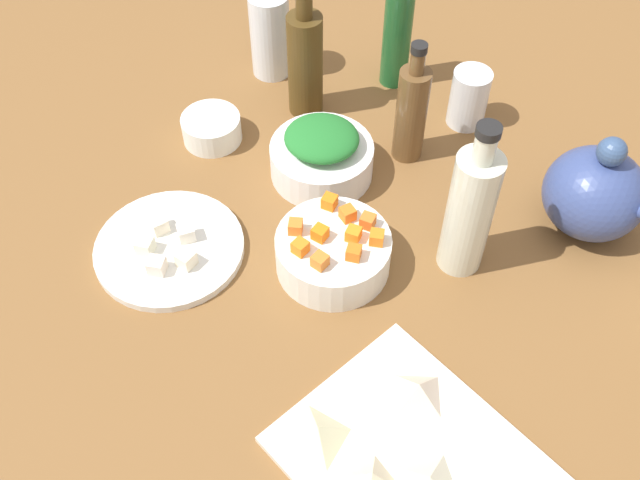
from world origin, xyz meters
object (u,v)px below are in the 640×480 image
bottle_1 (411,112)px  drinking_glass_2 (469,98)px  cutting_board (418,466)px  drinking_glass_1 (270,35)px  bottle_0 (397,33)px  bottle_2 (470,210)px  bottle_3 (305,62)px  teapot (595,193)px  bowl_carrots (333,253)px  bowl_greens (322,160)px  bowl_small_side (212,128)px  plate_tofu (169,248)px

bottle_1 → drinking_glass_2: bearing=84.2°
cutting_board → drinking_glass_1: drinking_glass_1 is taller
bottle_0 → drinking_glass_2: bearing=4.0°
bottle_2 → bottle_3: bearing=171.5°
teapot → bottle_1: bearing=-163.6°
teapot → bottle_0: bottle_0 is taller
cutting_board → bottle_3: (-53.33, 31.20, 8.81)cm
cutting_board → bottle_3: 62.41cm
cutting_board → drinking_glass_1: bearing=152.6°
bottle_2 → drinking_glass_1: (-48.42, 7.81, -2.93)cm
bowl_carrots → cutting_board: bearing=-24.8°
cutting_board → bowl_greens: bearing=150.4°
bowl_greens → bottle_0: (-7.94, 23.68, 6.61)cm
bottle_1 → bowl_greens: bearing=-114.5°
drinking_glass_1 → bottle_2: bearing=-9.2°
bottle_2 → bowl_carrots: bearing=-129.4°
bowl_greens → bottle_1: bearing=65.5°
bottle_2 → bottle_3: 37.66cm
bottle_2 → bottle_3: bottle_2 is taller
bottle_0 → drinking_glass_1: bearing=-139.7°
teapot → bottle_3: size_ratio=0.71×
bowl_small_side → bottle_0: 33.22cm
bowl_carrots → bottle_2: size_ratio=0.63×
plate_tofu → bottle_2: bottle_2 is taller
plate_tofu → bowl_greens: (3.07, 25.52, 2.08)cm
bottle_0 → drinking_glass_1: 20.75cm
bowl_greens → bottle_0: 25.84cm
bottle_2 → plate_tofu: bearing=-134.8°
bottle_0 → drinking_glass_2: (14.87, 1.03, -4.57)cm
bowl_small_side → teapot: 56.85cm
drinking_glass_1 → drinking_glass_2: drinking_glass_1 is taller
bowl_greens → bottle_2: (24.73, 2.51, 7.48)cm
bottle_0 → drinking_glass_2: bottle_0 is taller
plate_tofu → bowl_carrots: bowl_carrots is taller
cutting_board → bowl_carrots: (-26.94, 12.43, 2.26)cm
bowl_carrots → bottle_0: (-21.82, 34.41, 6.53)cm
bowl_greens → bowl_carrots: size_ratio=0.99×
bottle_2 → bottle_0: bearing=147.1°
bowl_small_side → bottle_2: 43.71cm
plate_tofu → drinking_glass_2: 51.39cm
bowl_greens → bottle_0: bottle_0 is taller
bowl_carrots → bottle_3: 33.04cm
bottle_1 → bottle_3: (-18.19, -4.43, 1.01)cm
plate_tofu → drinking_glass_2: (10.00, 50.24, 4.11)cm
bowl_carrots → teapot: size_ratio=0.95×
bowl_carrots → bottle_1: (-8.19, 23.20, 5.54)cm
plate_tofu → teapot: size_ratio=1.27×
drinking_glass_1 → bowl_small_side: bearing=-69.5°
bottle_1 → bottle_2: 21.58cm
bowl_carrots → drinking_glass_1: (-37.57, 21.05, 4.47)cm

